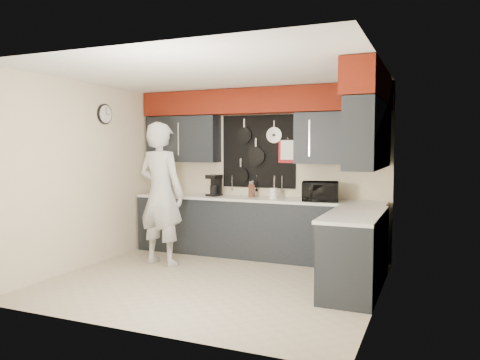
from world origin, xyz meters
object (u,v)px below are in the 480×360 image
at_px(microwave, 320,191).
at_px(person, 161,194).
at_px(knife_block, 252,191).
at_px(utensil_crock, 273,193).
at_px(coffee_maker, 215,185).

relative_size(microwave, person, 0.25).
xyz_separation_m(knife_block, utensil_crock, (0.38, -0.07, -0.02)).
distance_m(knife_block, coffee_maker, 0.62).
bearing_deg(microwave, utensil_crock, 162.92).
bearing_deg(microwave, knife_block, 161.09).
bearing_deg(person, knife_block, -128.14).
height_order(coffee_maker, person, person).
height_order(knife_block, utensil_crock, knife_block).
height_order(microwave, knife_block, microwave).
bearing_deg(coffee_maker, person, -101.94).
bearing_deg(person, coffee_maker, -105.40).
bearing_deg(microwave, coffee_maker, 165.07).
distance_m(microwave, utensil_crock, 0.73).
bearing_deg(utensil_crock, person, -146.39).
height_order(microwave, utensil_crock, microwave).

